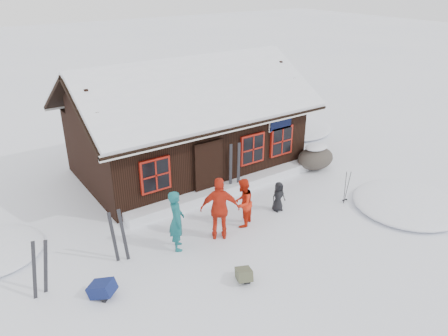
{
  "coord_description": "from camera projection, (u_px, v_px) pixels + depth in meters",
  "views": [
    {
      "loc": [
        -6.38,
        -9.1,
        7.32
      ],
      "look_at": [
        1.06,
        1.73,
        1.3
      ],
      "focal_mm": 35.0,
      "sensor_mm": 36.0,
      "label": 1
    }
  ],
  "objects": [
    {
      "name": "skier_crouched",
      "position": [
        278.0,
        197.0,
        14.31
      ],
      "size": [
        0.52,
        0.35,
        1.02
      ],
      "primitive_type": "imported",
      "rotation": [
        0.0,
        0.0,
        -0.05
      ],
      "color": "black",
      "rests_on": "ground"
    },
    {
      "name": "boulder",
      "position": [
        315.0,
        157.0,
        17.38
      ],
      "size": [
        1.58,
        1.18,
        0.92
      ],
      "color": "#4D463D",
      "rests_on": "ground"
    },
    {
      "name": "ski_pair_right",
      "position": [
        235.0,
        169.0,
        15.37
      ],
      "size": [
        0.44,
        0.11,
        1.9
      ],
      "rotation": [
        0.0,
        0.0,
        -0.17
      ],
      "color": "black",
      "rests_on": "ground"
    },
    {
      "name": "snow_drift",
      "position": [
        226.0,
        189.0,
        15.54
      ],
      "size": [
        7.6,
        0.6,
        0.35
      ],
      "primitive_type": "cube",
      "color": "white",
      "rests_on": "ground"
    },
    {
      "name": "ground",
      "position": [
        227.0,
        235.0,
        13.15
      ],
      "size": [
        120.0,
        120.0,
        0.0
      ],
      "primitive_type": "plane",
      "color": "white",
      "rests_on": "ground"
    },
    {
      "name": "skier_teal",
      "position": [
        177.0,
        220.0,
        12.19
      ],
      "size": [
        0.66,
        0.78,
        1.82
      ],
      "primitive_type": "imported",
      "rotation": [
        0.0,
        0.0,
        1.18
      ],
      "color": "#13585B",
      "rests_on": "ground"
    },
    {
      "name": "snow_mounds",
      "position": [
        236.0,
        196.0,
        15.4
      ],
      "size": [
        20.6,
        13.2,
        0.48
      ],
      "color": "white",
      "rests_on": "ground"
    },
    {
      "name": "mountain_hut",
      "position": [
        186.0,
        130.0,
        17.0
      ],
      "size": [
        8.9,
        6.09,
        4.42
      ],
      "color": "black",
      "rests_on": "ground"
    },
    {
      "name": "backpack_blue",
      "position": [
        102.0,
        291.0,
        10.63
      ],
      "size": [
        0.72,
        0.74,
        0.32
      ],
      "primitive_type": "cube",
      "rotation": [
        0.0,
        0.0,
        0.71
      ],
      "color": "#131D51",
      "rests_on": "ground"
    },
    {
      "name": "skier_orange_right",
      "position": [
        220.0,
        209.0,
        12.65
      ],
      "size": [
        1.23,
        1.01,
        1.96
      ],
      "primitive_type": "imported",
      "rotation": [
        0.0,
        0.0,
        2.58
      ],
      "color": "red",
      "rests_on": "ground"
    },
    {
      "name": "skier_orange_left",
      "position": [
        243.0,
        203.0,
        13.36
      ],
      "size": [
        0.97,
        0.92,
        1.57
      ],
      "primitive_type": "imported",
      "rotation": [
        0.0,
        0.0,
        3.73
      ],
      "color": "red",
      "rests_on": "ground"
    },
    {
      "name": "ski_pair_mid",
      "position": [
        119.0,
        237.0,
        11.7
      ],
      "size": [
        0.47,
        0.14,
        1.64
      ],
      "rotation": [
        0.0,
        0.0,
        -0.16
      ],
      "color": "black",
      "rests_on": "ground"
    },
    {
      "name": "ski_pair_left",
      "position": [
        40.0,
        269.0,
        10.49
      ],
      "size": [
        0.57,
        0.15,
        1.58
      ],
      "rotation": [
        0.0,
        0.0,
        -0.05
      ],
      "color": "black",
      "rests_on": "ground"
    },
    {
      "name": "ski_poles",
      "position": [
        346.0,
        188.0,
        14.79
      ],
      "size": [
        0.21,
        0.1,
        1.19
      ],
      "color": "black",
      "rests_on": "ground"
    },
    {
      "name": "backpack_olive",
      "position": [
        244.0,
        276.0,
        11.18
      ],
      "size": [
        0.55,
        0.61,
        0.27
      ],
      "primitive_type": "cube",
      "rotation": [
        0.0,
        0.0,
        -0.41
      ],
      "color": "#4B4E37",
      "rests_on": "ground"
    }
  ]
}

